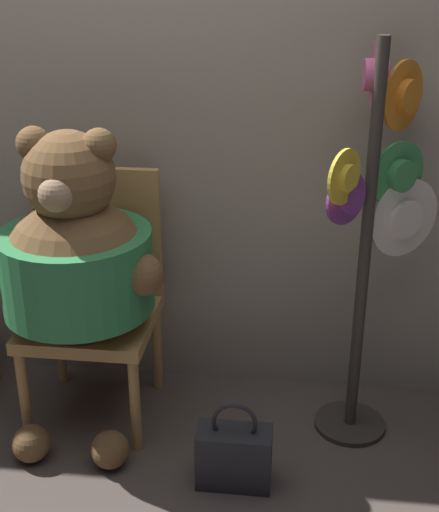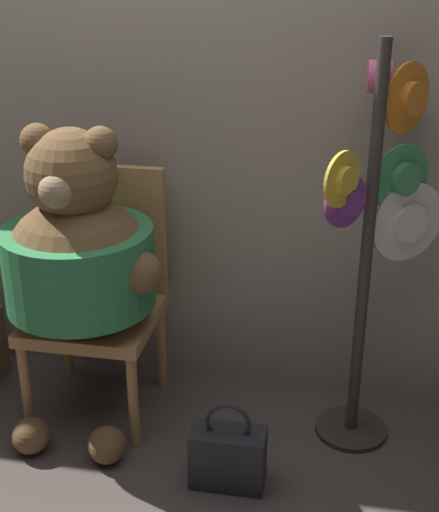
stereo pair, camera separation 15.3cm
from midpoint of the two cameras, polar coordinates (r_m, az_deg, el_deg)
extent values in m
plane|color=#4C423D|center=(2.87, -5.45, -14.38)|extent=(14.00, 14.00, 0.00)
cube|color=gray|center=(2.86, -3.35, 11.78)|extent=(8.00, 0.10, 2.36)
cylinder|color=#B2844C|center=(2.86, -13.72, -10.37)|extent=(0.04, 0.04, 0.39)
cylinder|color=#B2844C|center=(2.73, -5.29, -11.55)|extent=(0.04, 0.04, 0.39)
cylinder|color=#B2844C|center=(3.18, -10.79, -6.33)|extent=(0.04, 0.04, 0.39)
cylinder|color=#B2844C|center=(3.06, -3.23, -7.17)|extent=(0.04, 0.04, 0.39)
cube|color=#B2844C|center=(2.84, -8.53, -4.97)|extent=(0.49, 0.47, 0.05)
cube|color=#B2844C|center=(2.90, -7.52, 2.13)|extent=(0.49, 0.04, 0.53)
sphere|color=brown|center=(2.67, -9.55, -0.82)|extent=(0.55, 0.55, 0.55)
cylinder|color=#2D7F47|center=(2.67, -9.55, -0.82)|extent=(0.56, 0.56, 0.30)
sphere|color=brown|center=(2.54, -10.09, 6.46)|extent=(0.33, 0.33, 0.33)
sphere|color=brown|center=(2.55, -12.71, 9.00)|extent=(0.12, 0.12, 0.12)
sphere|color=brown|center=(2.47, -7.76, 8.89)|extent=(0.12, 0.12, 0.12)
sphere|color=#997A5B|center=(2.42, -11.17, 5.11)|extent=(0.12, 0.12, 0.12)
sphere|color=brown|center=(2.70, -15.26, -0.45)|extent=(0.15, 0.15, 0.15)
sphere|color=brown|center=(2.52, -4.55, -1.35)|extent=(0.15, 0.15, 0.15)
sphere|color=brown|center=(2.83, -13.33, -13.83)|extent=(0.14, 0.14, 0.14)
sphere|color=brown|center=(2.74, -7.37, -14.79)|extent=(0.14, 0.14, 0.14)
cylinder|color=#332D28|center=(2.95, 11.94, -13.39)|extent=(0.28, 0.28, 0.02)
cylinder|color=#332D28|center=(2.58, 13.32, -0.11)|extent=(0.04, 0.04, 1.50)
cylinder|color=silver|center=(2.63, 16.43, 2.61)|extent=(0.25, 0.17, 0.29)
cylinder|color=silver|center=(2.63, 16.43, 2.61)|extent=(0.15, 0.12, 0.14)
cylinder|color=#7A388E|center=(2.41, 11.84, 4.31)|extent=(0.14, 0.14, 0.18)
cylinder|color=#7A388E|center=(2.41, 11.84, 4.31)|extent=(0.12, 0.12, 0.09)
cylinder|color=yellow|center=(2.32, 11.65, 6.01)|extent=(0.11, 0.16, 0.19)
cylinder|color=yellow|center=(2.32, 11.65, 6.01)|extent=(0.09, 0.10, 0.09)
cylinder|color=orange|center=(2.55, 16.50, 12.01)|extent=(0.16, 0.20, 0.24)
cylinder|color=orange|center=(2.55, 16.50, 12.01)|extent=(0.13, 0.14, 0.12)
cylinder|color=#D16693|center=(2.53, 14.41, 13.72)|extent=(0.02, 0.23, 0.23)
cylinder|color=#D16693|center=(2.53, 14.41, 13.72)|extent=(0.08, 0.11, 0.11)
cylinder|color=#3D9351|center=(2.57, 15.99, 6.03)|extent=(0.19, 0.16, 0.24)
cylinder|color=#3D9351|center=(2.57, 15.99, 6.03)|extent=(0.14, 0.13, 0.11)
cube|color=#232328|center=(2.60, 2.42, -15.84)|extent=(0.26, 0.13, 0.22)
torus|color=#232328|center=(2.51, 2.48, -13.25)|extent=(0.16, 0.02, 0.16)
camera|label=1|loc=(0.08, -88.30, 0.75)|focal=50.00mm
camera|label=2|loc=(0.08, 91.70, -0.75)|focal=50.00mm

